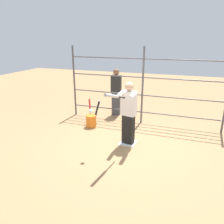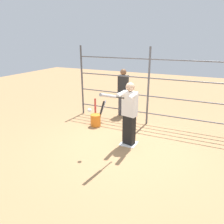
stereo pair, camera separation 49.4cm
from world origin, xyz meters
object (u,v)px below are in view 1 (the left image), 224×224
(batter, at_px, (129,112))
(bystander_behind_fence, at_px, (116,92))
(baseball_bat_swinging, at_px, (113,96))
(bat_bucket, at_px, (92,119))
(softball_in_flight, at_px, (91,111))

(batter, xyz_separation_m, bystander_behind_fence, (1.02, -2.06, -0.02))
(batter, relative_size, baseball_bat_swinging, 1.85)
(bat_bucket, relative_size, bystander_behind_fence, 0.48)
(baseball_bat_swinging, bearing_deg, bystander_behind_fence, -72.55)
(batter, distance_m, bystander_behind_fence, 2.30)
(softball_in_flight, distance_m, bystander_behind_fence, 2.92)
(batter, bearing_deg, bystander_behind_fence, -63.63)
(softball_in_flight, height_order, bat_bucket, softball_in_flight)
(batter, xyz_separation_m, bat_bucket, (1.40, -0.78, -0.65))
(batter, height_order, bat_bucket, batter)
(softball_in_flight, relative_size, bat_bucket, 0.12)
(baseball_bat_swinging, relative_size, bystander_behind_fence, 0.54)
(softball_in_flight, distance_m, bat_bucket, 1.97)
(bat_bucket, bearing_deg, baseball_bat_swinging, 127.44)
(bystander_behind_fence, bearing_deg, batter, 116.37)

